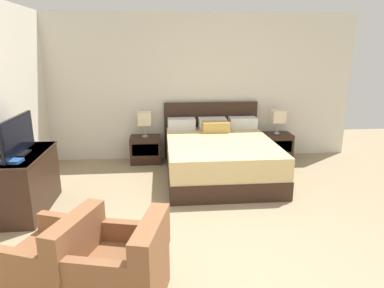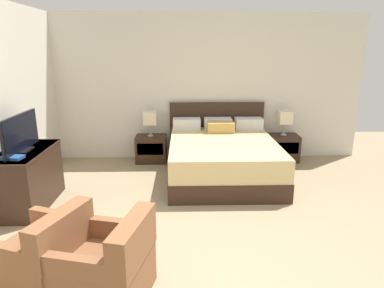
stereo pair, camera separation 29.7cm
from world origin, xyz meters
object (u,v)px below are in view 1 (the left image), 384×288
table_lamp_left (145,119)px  book_red_cover (10,161)px  tv (18,136)px  armchair_by_window (55,264)px  table_lamp_right (278,116)px  nightstand_left (146,149)px  bed (219,156)px  armchair_companion (125,273)px  dresser (25,182)px  nightstand_right (276,146)px

table_lamp_left → book_red_cover: 2.63m
table_lamp_left → tv: size_ratio=0.49×
tv → armchair_by_window: bearing=-62.9°
table_lamp_right → armchair_by_window: size_ratio=0.51×
armchair_by_window → nightstand_left: bearing=80.0°
bed → nightstand_left: (-1.24, 0.79, -0.09)m
tv → armchair_companion: bearing=-51.4°
book_red_cover → nightstand_left: bearing=56.8°
table_lamp_left → table_lamp_right: 2.47m
dresser → armchair_by_window: size_ratio=1.31×
nightstand_left → book_red_cover: bearing=-123.2°
bed → table_lamp_right: bed is taller
nightstand_right → tv: size_ratio=0.60×
bed → armchair_by_window: (-1.86, -2.72, -0.05)m
nightstand_right → armchair_companion: armchair_companion is taller
bed → nightstand_left: size_ratio=3.85×
table_lamp_right → dresser: (-3.93, -1.85, -0.42)m
bed → armchair_by_window: bearing=-124.3°
bed → armchair_by_window: bed is taller
nightstand_left → tv: 2.49m
nightstand_right → tv: tv is taller
table_lamp_right → armchair_by_window: table_lamp_right is taller
nightstand_right → nightstand_left: bearing=180.0°
bed → dresser: size_ratio=1.84×
tv → nightstand_right: bearing=25.6°
nightstand_left → nightstand_right: 2.47m
book_red_cover → armchair_by_window: bearing=-57.9°
table_lamp_right → tv: (-3.92, -1.88, 0.18)m
table_lamp_left → nightstand_left: bearing=-90.0°
table_lamp_left → dresser: table_lamp_left is taller
tv → armchair_companion: 2.41m
dresser → armchair_companion: bearing=-51.9°
nightstand_left → nightstand_right: size_ratio=1.00×
armchair_by_window → nightstand_right: bearing=48.6°
nightstand_right → tv: bearing=-154.4°
armchair_companion → book_red_cover: bearing=133.9°
bed → armchair_companion: bed is taller
table_lamp_left → table_lamp_right: same height
dresser → bed: bearing=21.5°
bed → table_lamp_left: bed is taller
book_red_cover → table_lamp_right: bearing=29.4°
table_lamp_right → armchair_by_window: 4.71m
nightstand_left → armchair_companion: 3.67m
nightstand_right → table_lamp_right: (-0.00, 0.00, 0.58)m
table_lamp_left → dresser: (-1.46, -1.85, -0.42)m
bed → nightstand_left: bearing=147.5°
armchair_by_window → armchair_companion: (0.60, -0.17, 0.00)m
nightstand_left → table_lamp_right: size_ratio=1.22×
nightstand_left → armchair_companion: bearing=-90.3°
nightstand_right → table_lamp_left: bearing=180.0°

